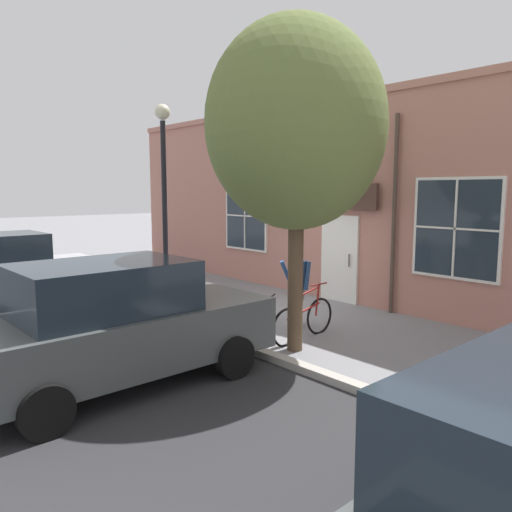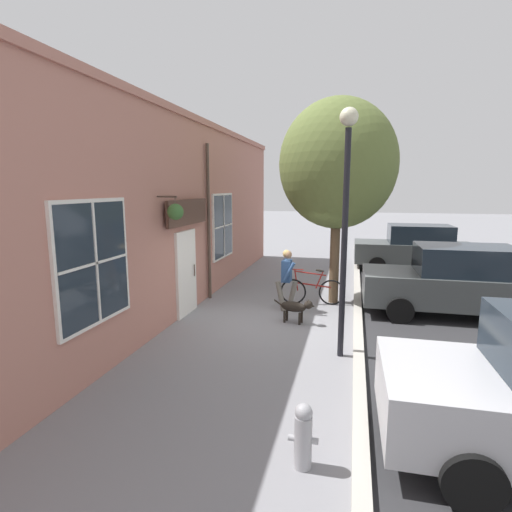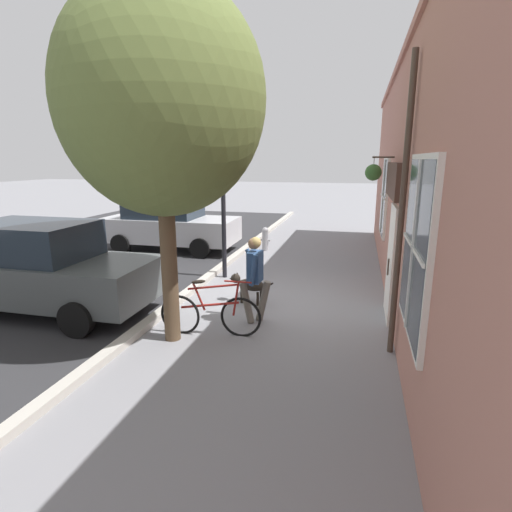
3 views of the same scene
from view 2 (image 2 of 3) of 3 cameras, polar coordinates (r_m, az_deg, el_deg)
ground_plane at (r=9.54m, az=2.09°, el=-9.42°), size 90.00×90.00×0.00m
storefront_facade at (r=9.78m, az=-11.46°, el=5.70°), size 0.95×18.00×4.95m
pedestrian_walking at (r=10.22m, az=4.43°, el=-2.69°), size 0.56×0.56×1.59m
dog_on_leash at (r=9.41m, az=5.72°, el=-7.25°), size 1.01×0.39×0.61m
street_tree_by_curb at (r=10.88m, az=11.33°, el=12.28°), size 3.08×2.77×5.44m
leaning_bicycle at (r=10.98m, az=8.04°, el=-4.88°), size 1.73×0.21×1.00m
parked_car_mid_block at (r=10.91m, az=26.81°, el=-3.24°), size 4.32×1.98×1.75m
parked_car_far_end at (r=16.32m, az=21.70°, el=1.10°), size 4.32×1.98×1.75m
street_lamp at (r=7.29m, az=12.73°, el=8.19°), size 0.32×0.32×4.49m
fire_hydrant at (r=4.92m, az=6.77°, el=-24.04°), size 0.34×0.20×0.77m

